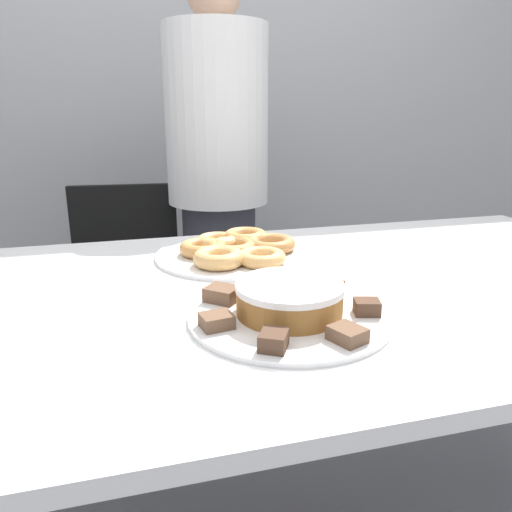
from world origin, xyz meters
TOP-DOWN VIEW (x-y plane):
  - wall_back at (0.00, 1.59)m, footprint 8.00×0.05m
  - table at (0.00, 0.00)m, footprint 1.87×0.97m
  - person_standing at (0.01, 0.92)m, footprint 0.38×0.38m
  - office_chair_left at (-0.36, 0.84)m, footprint 0.48×0.48m
  - plate_cake at (-0.07, -0.16)m, footprint 0.36×0.36m
  - plate_donuts at (-0.09, 0.24)m, footprint 0.39×0.39m
  - frosted_cake at (-0.07, -0.16)m, footprint 0.19×0.19m
  - lamington_0 at (0.06, -0.20)m, footprint 0.05×0.05m
  - lamington_1 at (0.04, -0.08)m, footprint 0.06×0.06m
  - lamington_2 at (-0.07, -0.02)m, footprint 0.04×0.05m
  - lamington_3 at (-0.18, -0.06)m, footprint 0.08×0.08m
  - lamington_4 at (-0.21, -0.18)m, footprint 0.06×0.05m
  - lamington_5 at (-0.14, -0.28)m, footprint 0.06×0.06m
  - lamington_6 at (-0.02, -0.29)m, footprint 0.06×0.07m
  - donut_0 at (-0.09, 0.24)m, footprint 0.12×0.12m
  - donut_1 at (-0.04, 0.14)m, footprint 0.12×0.12m
  - donut_2 at (0.01, 0.25)m, footprint 0.13×0.13m
  - donut_3 at (-0.03, 0.32)m, footprint 0.12×0.12m
  - donut_4 at (-0.11, 0.31)m, footprint 0.11×0.11m
  - donut_5 at (-0.16, 0.25)m, footprint 0.12×0.12m
  - donut_6 at (-0.14, 0.15)m, footprint 0.12×0.12m

SIDE VIEW (x-z plane):
  - office_chair_left at x=-0.36m, z-range -0.03..0.84m
  - table at x=0.00m, z-range 0.31..1.09m
  - plate_cake at x=-0.07m, z-range 0.78..0.79m
  - plate_donuts at x=-0.09m, z-range 0.78..0.79m
  - lamington_2 at x=-0.07m, z-range 0.79..0.81m
  - lamington_1 at x=0.04m, z-range 0.79..0.81m
  - lamington_6 at x=-0.02m, z-range 0.79..0.81m
  - lamington_4 at x=-0.21m, z-range 0.79..0.81m
  - lamington_0 at x=0.06m, z-range 0.79..0.82m
  - lamington_5 at x=-0.14m, z-range 0.79..0.82m
  - lamington_3 at x=-0.18m, z-range 0.79..0.82m
  - donut_1 at x=-0.04m, z-range 0.79..0.82m
  - donut_0 at x=-0.09m, z-range 0.79..0.82m
  - donut_4 at x=-0.11m, z-range 0.79..0.82m
  - donut_2 at x=0.01m, z-range 0.79..0.82m
  - donut_5 at x=-0.16m, z-range 0.79..0.82m
  - donut_6 at x=-0.14m, z-range 0.79..0.83m
  - donut_3 at x=-0.03m, z-range 0.79..0.83m
  - frosted_cake at x=-0.07m, z-range 0.79..0.85m
  - person_standing at x=0.01m, z-range 0.04..1.65m
  - wall_back at x=0.00m, z-range 0.00..2.60m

